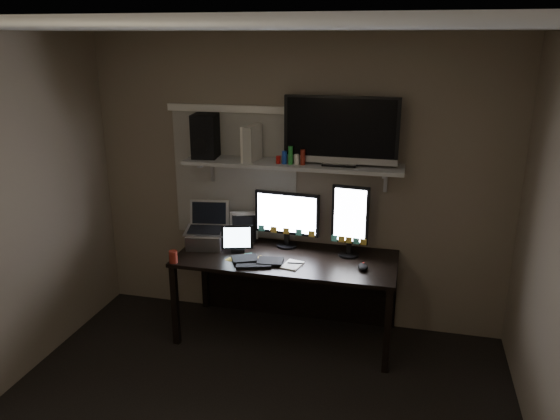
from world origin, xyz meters
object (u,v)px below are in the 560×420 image
(keyboard, at_px, (257,260))
(cup, at_px, (173,257))
(monitor_landscape, at_px, (287,219))
(monitor_portrait, at_px, (350,221))
(speaker, at_px, (206,136))
(tablet, at_px, (238,239))
(tv, at_px, (341,131))
(mouse, at_px, (363,267))
(game_console, at_px, (252,143))
(desk, at_px, (289,271))
(laptop, at_px, (205,226))

(keyboard, height_order, cup, cup)
(monitor_landscape, xyz_separation_m, monitor_portrait, (0.54, -0.08, 0.06))
(speaker, bearing_deg, monitor_landscape, -6.24)
(tablet, bearing_deg, tv, -3.64)
(monitor_landscape, distance_m, mouse, 0.80)
(game_console, distance_m, speaker, 0.42)
(keyboard, bearing_deg, monitor_portrait, 7.42)
(cup, bearing_deg, desk, 27.82)
(monitor_landscape, bearing_deg, tablet, -145.14)
(tv, height_order, game_console, tv)
(tv, bearing_deg, laptop, -172.03)
(tablet, bearing_deg, keyboard, -54.61)
(cup, xyz_separation_m, speaker, (0.10, 0.55, 0.88))
(cup, relative_size, speaker, 0.27)
(monitor_portrait, xyz_separation_m, cup, (-1.35, -0.48, -0.25))
(monitor_portrait, bearing_deg, cup, -154.20)
(tv, bearing_deg, desk, -168.67)
(tv, xyz_separation_m, game_console, (-0.73, -0.01, -0.12))
(keyboard, xyz_separation_m, tv, (0.59, 0.36, 1.01))
(keyboard, relative_size, tablet, 1.60)
(mouse, bearing_deg, game_console, 147.26)
(keyboard, distance_m, tv, 1.22)
(monitor_landscape, bearing_deg, cup, -140.18)
(tablet, distance_m, laptop, 0.31)
(keyboard, relative_size, laptop, 1.12)
(desk, xyz_separation_m, speaker, (-0.75, 0.10, 1.11))
(tv, height_order, speaker, tv)
(keyboard, height_order, speaker, speaker)
(tablet, height_order, cup, tablet)
(monitor_portrait, bearing_deg, desk, -170.41)
(desk, relative_size, monitor_landscape, 3.19)
(laptop, bearing_deg, monitor_portrait, -4.51)
(mouse, distance_m, tablet, 1.07)
(tv, bearing_deg, mouse, -50.72)
(laptop, xyz_separation_m, tv, (1.11, 0.15, 0.83))
(keyboard, distance_m, game_console, 0.96)
(desk, xyz_separation_m, tablet, (-0.42, -0.10, 0.29))
(cup, bearing_deg, mouse, 8.56)
(cup, relative_size, game_console, 0.34)
(keyboard, xyz_separation_m, tablet, (-0.22, 0.17, 0.10))
(laptop, bearing_deg, game_console, 10.39)
(mouse, relative_size, speaker, 0.32)
(keyboard, bearing_deg, laptop, 142.20)
(desk, height_order, tv, tv)
(monitor_portrait, bearing_deg, keyboard, -149.90)
(desk, height_order, game_console, game_console)
(laptop, height_order, tv, tv)
(monitor_portrait, height_order, tv, tv)
(desk, height_order, monitor_portrait, monitor_portrait)
(tablet, relative_size, laptop, 0.70)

